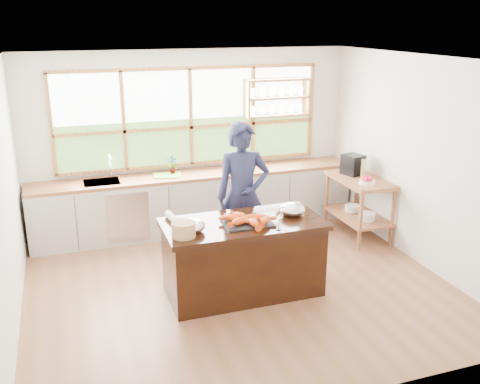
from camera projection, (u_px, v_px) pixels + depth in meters
name	position (u px, v px, depth m)	size (l,w,h in m)	color
ground_plane	(238.00, 284.00, 6.58)	(5.00, 5.00, 0.00)	brown
room_shell	(226.00, 136.00, 6.51)	(5.02, 4.52, 2.71)	silver
back_counter	(196.00, 201.00, 8.18)	(4.90, 0.63, 0.90)	beige
right_shelf_unit	(359.00, 198.00, 7.87)	(0.62, 1.10, 0.90)	brown
island	(243.00, 257.00, 6.26)	(1.85, 0.90, 0.90)	black
cook	(243.00, 196.00, 6.87)	(0.69, 0.45, 1.90)	#1B1E3A
potted_plant	(172.00, 165.00, 7.95)	(0.16, 0.11, 0.29)	slate
cutting_board	(167.00, 175.00, 7.91)	(0.40, 0.30, 0.01)	#60B038
espresso_machine	(353.00, 165.00, 7.95)	(0.26, 0.28, 0.30)	black
wine_bottle	(363.00, 169.00, 7.78)	(0.07, 0.07, 0.27)	#A4AE53
fruit_bowl	(367.00, 181.00, 7.52)	(0.23, 0.23, 0.11)	white
slate_board	(248.00, 223.00, 6.06)	(0.55, 0.40, 0.02)	black
lobster_pile	(247.00, 219.00, 6.03)	(0.55, 0.48, 0.08)	#E45419
mixing_bowl_left	(191.00, 226.00, 5.82)	(0.31, 0.31, 0.15)	silver
mixing_bowl_right	(292.00, 209.00, 6.32)	(0.31, 0.31, 0.15)	silver
wine_glass	(279.00, 216.00, 5.85)	(0.08, 0.08, 0.22)	white
wicker_basket	(184.00, 229.00, 5.68)	(0.26, 0.26, 0.16)	#BD7C4F
parchment_roll	(172.00, 218.00, 6.14)	(0.08, 0.08, 0.30)	white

